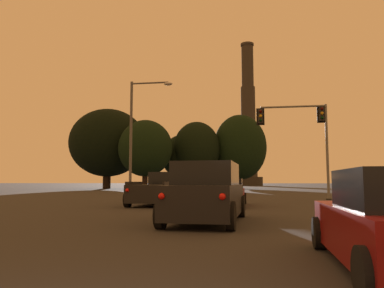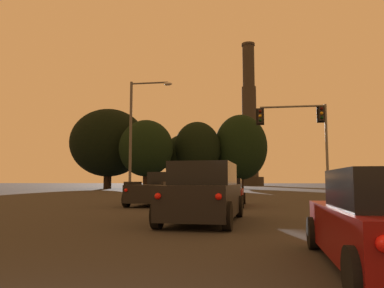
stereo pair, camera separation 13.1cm
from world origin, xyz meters
name	(u,v)px [view 1 (the left image)]	position (x,y,z in m)	size (l,w,h in m)	color
sedan_center_lane_front	(227,193)	(0.13, 18.28, 0.67)	(2.00, 4.71, 1.43)	maroon
pickup_truck_left_lane_front	(161,190)	(-3.53, 18.66, 0.80)	(2.35, 5.56, 1.82)	black
suv_center_lane_second	(207,193)	(0.04, 10.10, 0.90)	(2.31, 4.98, 1.86)	black
traffic_light_overhead_right	(304,127)	(5.18, 25.54, 5.11)	(5.04, 0.50, 6.73)	slate
street_lamp	(137,126)	(-6.88, 24.90, 5.37)	(3.24, 0.36, 8.78)	#56565B
smokestack	(248,129)	(0.88, 115.19, 17.73)	(8.27, 8.27, 45.11)	#2B2722
treeline_center_left	(145,148)	(-16.00, 58.69, 6.84)	(9.11, 8.20, 11.60)	black
treeline_far_right	(108,143)	(-24.39, 63.00, 8.33)	(13.99, 12.59, 14.54)	black
treeline_center_right	(240,147)	(-0.47, 66.46, 7.50)	(9.56, 8.61, 13.44)	black
treeline_left_mid	(197,149)	(-8.03, 63.62, 7.00)	(8.30, 7.47, 11.88)	black
treeline_right_mid	(185,157)	(-10.51, 65.38, 5.81)	(8.50, 7.65, 9.92)	black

